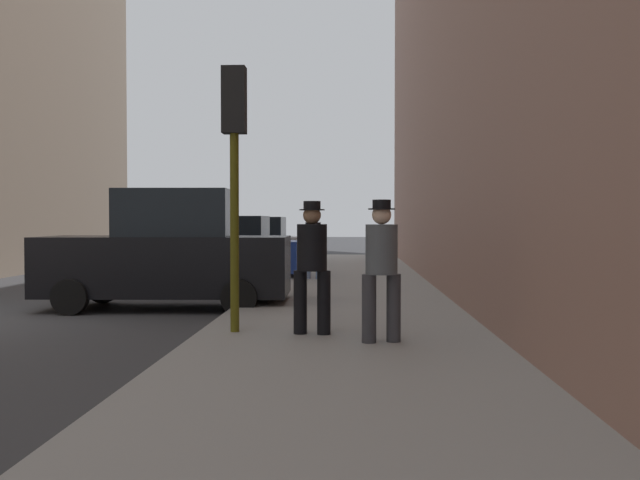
{
  "coord_description": "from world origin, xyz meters",
  "views": [
    {
      "loc": [
        6.09,
        -11.7,
        1.67
      ],
      "look_at": [
        5.37,
        4.7,
        1.22
      ],
      "focal_mm": 40.0,
      "sensor_mm": 36.0,
      "label": 1
    }
  ],
  "objects": [
    {
      "name": "sidewalk",
      "position": [
        6.0,
        0.0,
        0.07
      ],
      "size": [
        4.0,
        40.0,
        0.15
      ],
      "primitive_type": "cube",
      "color": "gray",
      "rests_on": "ground_plane"
    },
    {
      "name": "parked_black_suv",
      "position": [
        2.65,
        1.57,
        1.03
      ],
      "size": [
        4.65,
        2.16,
        2.25
      ],
      "color": "black",
      "rests_on": "ground_plane"
    },
    {
      "name": "parked_blue_sedan",
      "position": [
        2.65,
        7.73,
        0.85
      ],
      "size": [
        4.26,
        2.16,
        1.79
      ],
      "color": "navy",
      "rests_on": "ground_plane"
    },
    {
      "name": "parked_silver_sedan",
      "position": [
        2.65,
        12.89,
        0.85
      ],
      "size": [
        4.24,
        2.13,
        1.79
      ],
      "color": "#B7BABF",
      "rests_on": "ground_plane"
    },
    {
      "name": "fire_hydrant",
      "position": [
        4.45,
        3.34,
        0.5
      ],
      "size": [
        0.42,
        0.22,
        0.7
      ],
      "color": "red",
      "rests_on": "sidewalk"
    },
    {
      "name": "traffic_light",
      "position": [
        4.5,
        -2.06,
        2.76
      ],
      "size": [
        0.32,
        0.32,
        3.6
      ],
      "color": "#514C0F",
      "rests_on": "sidewalk"
    },
    {
      "name": "pedestrian_with_beanie",
      "position": [
        6.47,
        -2.83,
        1.14
      ],
      "size": [
        0.53,
        0.49,
        1.78
      ],
      "color": "#333338",
      "rests_on": "sidewalk"
    },
    {
      "name": "pedestrian_with_fedora",
      "position": [
        5.57,
        -2.24,
        1.14
      ],
      "size": [
        0.52,
        0.44,
        1.78
      ],
      "color": "black",
      "rests_on": "sidewalk"
    },
    {
      "name": "pedestrian_in_jeans",
      "position": [
        5.1,
        6.78,
        1.1
      ],
      "size": [
        0.52,
        0.47,
        1.71
      ],
      "color": "#728CB2",
      "rests_on": "sidewalk"
    }
  ]
}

